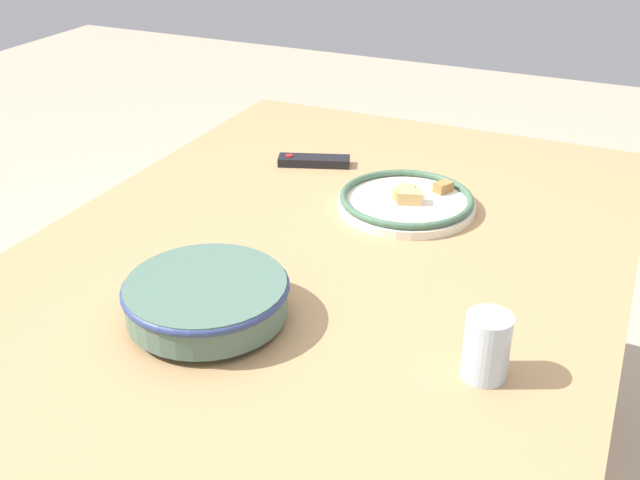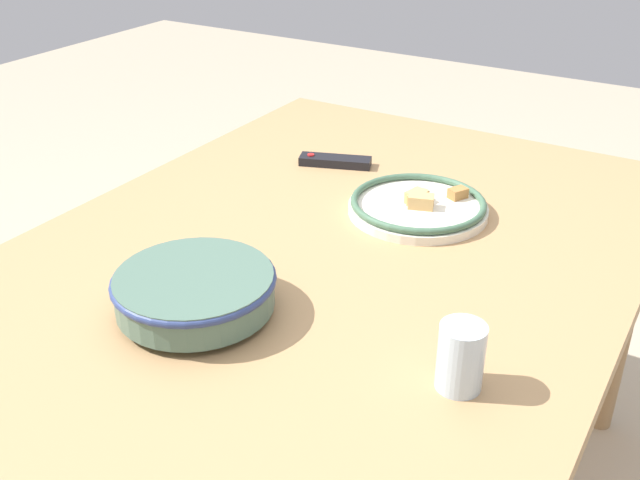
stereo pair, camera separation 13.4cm
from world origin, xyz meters
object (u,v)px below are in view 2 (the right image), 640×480
at_px(food_plate, 418,206).
at_px(tv_remote, 335,161).
at_px(drinking_glass, 461,357).
at_px(noodle_bowl, 195,290).

distance_m(food_plate, tv_remote, 0.30).
bearing_deg(drinking_glass, noodle_bowl, 95.54).
distance_m(noodle_bowl, tv_remote, 0.66).
xyz_separation_m(food_plate, drinking_glass, (-0.47, -0.27, 0.03)).
bearing_deg(noodle_bowl, food_plate, -16.86).
bearing_deg(food_plate, drinking_glass, -149.86).
bearing_deg(food_plate, noodle_bowl, 163.14).
bearing_deg(drinking_glass, food_plate, 30.14).
distance_m(food_plate, drinking_glass, 0.54).
height_order(tv_remote, drinking_glass, drinking_glass).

